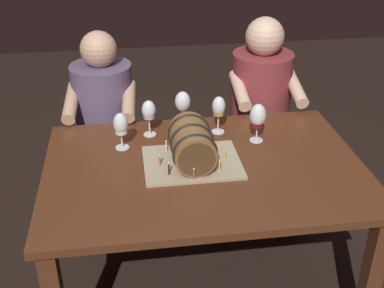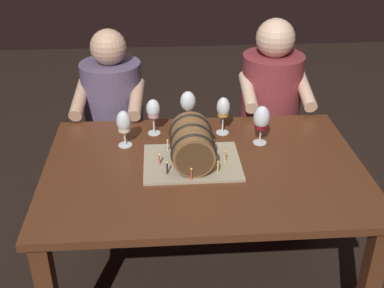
{
  "view_description": "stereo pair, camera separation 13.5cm",
  "coord_description": "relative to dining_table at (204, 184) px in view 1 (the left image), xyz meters",
  "views": [
    {
      "loc": [
        -0.32,
        -1.84,
        1.88
      ],
      "look_at": [
        -0.05,
        0.02,
        0.83
      ],
      "focal_mm": 45.84,
      "sensor_mm": 36.0,
      "label": 1
    },
    {
      "loc": [
        -0.19,
        -1.85,
        1.88
      ],
      "look_at": [
        -0.05,
        0.02,
        0.83
      ],
      "focal_mm": 45.84,
      "sensor_mm": 36.0,
      "label": 2
    }
  ],
  "objects": [
    {
      "name": "ground_plane",
      "position": [
        0.0,
        0.0,
        -0.63
      ],
      "size": [
        8.0,
        8.0,
        0.0
      ],
      "primitive_type": "plane",
      "color": "black"
    },
    {
      "name": "person_seated_right",
      "position": [
        0.45,
        0.72,
        -0.07
      ],
      "size": [
        0.39,
        0.47,
        1.19
      ],
      "color": "#4C1B1E",
      "rests_on": "ground"
    },
    {
      "name": "person_seated_left",
      "position": [
        -0.45,
        0.72,
        -0.1
      ],
      "size": [
        0.39,
        0.48,
        1.15
      ],
      "color": "#372D40",
      "rests_on": "ground"
    },
    {
      "name": "wine_glass_amber",
      "position": [
        0.12,
        0.31,
        0.23
      ],
      "size": [
        0.07,
        0.07,
        0.19
      ],
      "color": "white",
      "rests_on": "dining_table"
    },
    {
      "name": "wine_glass_empty",
      "position": [
        -0.05,
        0.39,
        0.23
      ],
      "size": [
        0.08,
        0.08,
        0.19
      ],
      "color": "white",
      "rests_on": "dining_table"
    },
    {
      "name": "dining_table",
      "position": [
        0.0,
        0.0,
        0.0
      ],
      "size": [
        1.42,
        0.97,
        0.73
      ],
      "color": "#562D19",
      "rests_on": "ground"
    },
    {
      "name": "wine_glass_rose",
      "position": [
        -0.22,
        0.33,
        0.23
      ],
      "size": [
        0.07,
        0.07,
        0.18
      ],
      "color": "white",
      "rests_on": "dining_table"
    },
    {
      "name": "wine_glass_red",
      "position": [
        0.29,
        0.19,
        0.23
      ],
      "size": [
        0.08,
        0.08,
        0.19
      ],
      "color": "white",
      "rests_on": "dining_table"
    },
    {
      "name": "wine_glass_white",
      "position": [
        -0.36,
        0.21,
        0.22
      ],
      "size": [
        0.07,
        0.07,
        0.18
      ],
      "color": "white",
      "rests_on": "dining_table"
    },
    {
      "name": "barrel_cake",
      "position": [
        -0.05,
        0.02,
        0.19
      ],
      "size": [
        0.43,
        0.33,
        0.2
      ],
      "color": "tan",
      "rests_on": "dining_table"
    }
  ]
}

